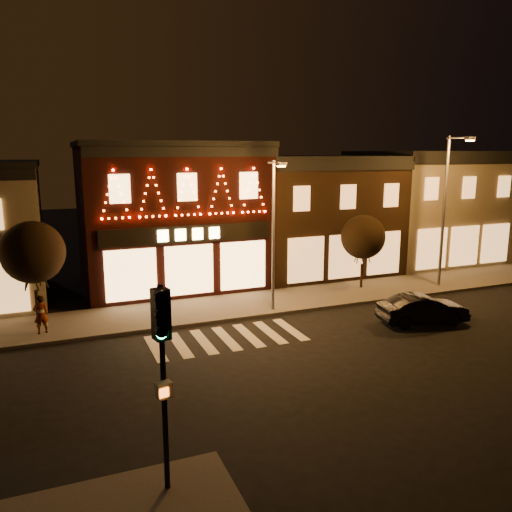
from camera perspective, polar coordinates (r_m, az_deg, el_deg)
ground at (r=18.47m, az=0.79°, el=-13.25°), size 120.00×120.00×0.00m
sidewalk_far at (r=26.10m, az=-1.98°, el=-5.56°), size 44.00×4.00×0.15m
building_pulp at (r=30.35m, az=-9.50°, el=4.61°), size 10.20×8.34×8.30m
building_right_a at (r=33.76m, az=6.50°, el=4.69°), size 9.20×8.28×7.50m
building_right_b at (r=38.83m, az=18.31°, el=5.29°), size 9.20×8.28×7.80m
traffic_signal_near at (r=11.34m, az=-10.41°, el=-10.34°), size 0.39×0.51×4.83m
streetlamp_mid at (r=24.17m, az=2.07°, el=3.53°), size 0.59×1.65×7.21m
streetlamp_right at (r=30.61m, az=20.58°, el=5.86°), size 0.55×1.94×8.45m
tree_left at (r=24.59m, az=-23.63°, el=0.37°), size 2.77×2.77×4.64m
tree_right at (r=29.32m, az=11.85°, el=2.08°), size 2.48×2.48×4.15m
dark_sedan at (r=24.73m, az=18.10°, el=-5.68°), size 4.25×2.05×1.34m
pedestrian at (r=23.63m, az=-22.86°, el=-6.02°), size 0.69×0.54×1.67m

